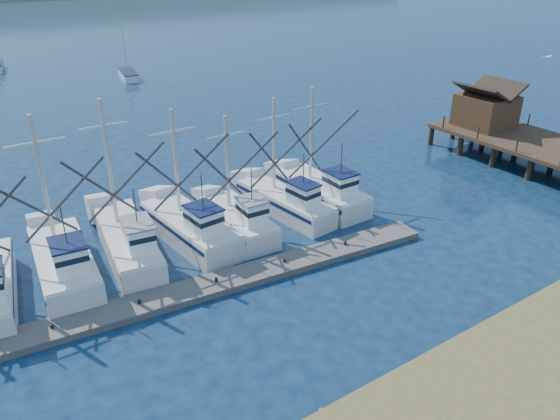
% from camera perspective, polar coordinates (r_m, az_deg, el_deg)
% --- Properties ---
extents(ground, '(500.00, 500.00, 0.00)m').
position_cam_1_polar(ground, '(28.72, 12.66, -8.53)').
color(ground, '#0B1C34').
rests_on(ground, ground).
extents(floating_dock, '(27.45, 4.54, 0.37)m').
position_cam_1_polar(floating_dock, '(28.33, -8.53, -8.21)').
color(floating_dock, '#554F4C').
rests_on(floating_dock, ground).
extents(timber_pier, '(7.00, 20.00, 8.00)m').
position_cam_1_polar(timber_pier, '(48.17, 23.90, 7.68)').
color(timber_pier, black).
rests_on(timber_pier, ground).
extents(trawler_fleet, '(26.89, 9.38, 8.77)m').
position_cam_1_polar(trawler_fleet, '(31.64, -13.84, -3.19)').
color(trawler_fleet, silver).
rests_on(trawler_fleet, ground).
extents(sailboat_near, '(2.79, 5.97, 8.10)m').
position_cam_1_polar(sailboat_near, '(75.95, -15.57, 13.44)').
color(sailboat_near, silver).
rests_on(sailboat_near, ground).
extents(flying_gull, '(1.07, 0.20, 0.20)m').
position_cam_1_polar(flying_gull, '(42.65, 26.12, 14.16)').
color(flying_gull, white).
rests_on(flying_gull, ground).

